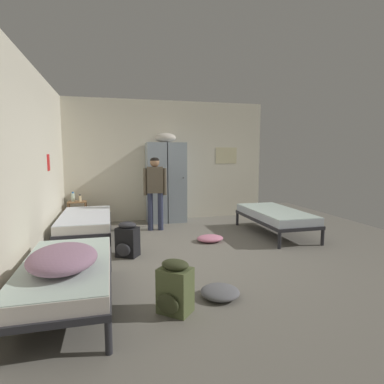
{
  "coord_description": "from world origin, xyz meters",
  "views": [
    {
      "loc": [
        -1.33,
        -4.92,
        1.61
      ],
      "look_at": [
        0.0,
        0.26,
        0.95
      ],
      "focal_mm": 29.62,
      "sensor_mm": 36.0,
      "label": 1
    }
  ],
  "objects_px": {
    "person_traveler": "(155,187)",
    "lotion_bottle": "(80,198)",
    "bed_left_front": "(67,272)",
    "bedding_heap": "(63,258)",
    "backpack_olive": "(175,288)",
    "clothes_pile_pink": "(210,238)",
    "locker_bank": "(166,181)",
    "water_bottle": "(73,197)",
    "bed_left_rear": "(86,220)",
    "bed_right": "(275,215)",
    "clothes_pile_grey": "(220,292)",
    "backpack_black": "(127,240)",
    "shelf_unit": "(77,212)"
  },
  "relations": [
    {
      "from": "lotion_bottle",
      "to": "water_bottle",
      "type": "bearing_deg",
      "value": 158.2
    },
    {
      "from": "bedding_heap",
      "to": "lotion_bottle",
      "type": "height_order",
      "value": "lotion_bottle"
    },
    {
      "from": "backpack_olive",
      "to": "backpack_black",
      "type": "xyz_separation_m",
      "value": [
        -0.37,
        1.91,
        0.0
      ]
    },
    {
      "from": "bed_right",
      "to": "backpack_olive",
      "type": "height_order",
      "value": "backpack_olive"
    },
    {
      "from": "backpack_black",
      "to": "clothes_pile_pink",
      "type": "distance_m",
      "value": 1.6
    },
    {
      "from": "bed_right",
      "to": "water_bottle",
      "type": "bearing_deg",
      "value": 157.75
    },
    {
      "from": "bed_right",
      "to": "clothes_pile_grey",
      "type": "bearing_deg",
      "value": -129.96
    },
    {
      "from": "bed_right",
      "to": "clothes_pile_pink",
      "type": "xyz_separation_m",
      "value": [
        -1.42,
        -0.2,
        -0.32
      ]
    },
    {
      "from": "shelf_unit",
      "to": "lotion_bottle",
      "type": "distance_m",
      "value": 0.31
    },
    {
      "from": "bed_right",
      "to": "backpack_olive",
      "type": "bearing_deg",
      "value": -134.57
    },
    {
      "from": "water_bottle",
      "to": "clothes_pile_grey",
      "type": "distance_m",
      "value": 4.49
    },
    {
      "from": "bed_left_front",
      "to": "clothes_pile_pink",
      "type": "bearing_deg",
      "value": 42.18
    },
    {
      "from": "lotion_bottle",
      "to": "shelf_unit",
      "type": "bearing_deg",
      "value": 150.26
    },
    {
      "from": "person_traveler",
      "to": "lotion_bottle",
      "type": "xyz_separation_m",
      "value": [
        -1.54,
        0.63,
        -0.28
      ]
    },
    {
      "from": "lotion_bottle",
      "to": "clothes_pile_pink",
      "type": "xyz_separation_m",
      "value": [
        2.38,
        -1.76,
        -0.58
      ]
    },
    {
      "from": "bed_left_rear",
      "to": "bed_right",
      "type": "height_order",
      "value": "same"
    },
    {
      "from": "lotion_bottle",
      "to": "clothes_pile_grey",
      "type": "xyz_separation_m",
      "value": [
        1.81,
        -3.94,
        -0.58
      ]
    },
    {
      "from": "person_traveler",
      "to": "water_bottle",
      "type": "height_order",
      "value": "person_traveler"
    },
    {
      "from": "locker_bank",
      "to": "bed_left_front",
      "type": "xyz_separation_m",
      "value": [
        -1.72,
        -3.9,
        -0.59
      ]
    },
    {
      "from": "lotion_bottle",
      "to": "backpack_black",
      "type": "bearing_deg",
      "value": -68.66
    },
    {
      "from": "locker_bank",
      "to": "water_bottle",
      "type": "xyz_separation_m",
      "value": [
        -2.05,
        -0.08,
        -0.31
      ]
    },
    {
      "from": "bedding_heap",
      "to": "water_bottle",
      "type": "height_order",
      "value": "water_bottle"
    },
    {
      "from": "shelf_unit",
      "to": "locker_bank",
      "type": "bearing_deg",
      "value": 3.03
    },
    {
      "from": "bed_left_rear",
      "to": "bedding_heap",
      "type": "xyz_separation_m",
      "value": [
        0.0,
        -2.87,
        0.22
      ]
    },
    {
      "from": "bed_left_front",
      "to": "bedding_heap",
      "type": "height_order",
      "value": "bedding_heap"
    },
    {
      "from": "locker_bank",
      "to": "backpack_black",
      "type": "height_order",
      "value": "locker_bank"
    },
    {
      "from": "locker_bank",
      "to": "person_traveler",
      "type": "height_order",
      "value": "locker_bank"
    },
    {
      "from": "bed_left_front",
      "to": "clothes_pile_pink",
      "type": "xyz_separation_m",
      "value": [
        2.2,
        2.0,
        -0.32
      ]
    },
    {
      "from": "bed_left_front",
      "to": "bed_right",
      "type": "height_order",
      "value": "same"
    },
    {
      "from": "shelf_unit",
      "to": "water_bottle",
      "type": "relative_size",
      "value": 2.71
    },
    {
      "from": "lotion_bottle",
      "to": "locker_bank",
      "type": "bearing_deg",
      "value": 4.34
    },
    {
      "from": "backpack_olive",
      "to": "clothes_pile_pink",
      "type": "distance_m",
      "value": 2.66
    },
    {
      "from": "shelf_unit",
      "to": "bed_left_front",
      "type": "height_order",
      "value": "shelf_unit"
    },
    {
      "from": "water_bottle",
      "to": "lotion_bottle",
      "type": "xyz_separation_m",
      "value": [
        0.15,
        -0.06,
        -0.02
      ]
    },
    {
      "from": "bed_right",
      "to": "bedding_heap",
      "type": "distance_m",
      "value": 4.36
    },
    {
      "from": "bed_left_front",
      "to": "bedding_heap",
      "type": "xyz_separation_m",
      "value": [
        0.0,
        -0.23,
        0.22
      ]
    },
    {
      "from": "bed_left_rear",
      "to": "clothes_pile_pink",
      "type": "distance_m",
      "value": 2.32
    },
    {
      "from": "bedding_heap",
      "to": "backpack_olive",
      "type": "height_order",
      "value": "bedding_heap"
    },
    {
      "from": "bed_left_rear",
      "to": "lotion_bottle",
      "type": "relative_size",
      "value": 11.97
    },
    {
      "from": "water_bottle",
      "to": "clothes_pile_grey",
      "type": "xyz_separation_m",
      "value": [
        1.96,
        -4.0,
        -0.61
      ]
    },
    {
      "from": "clothes_pile_pink",
      "to": "person_traveler",
      "type": "bearing_deg",
      "value": 126.86
    },
    {
      "from": "bedding_heap",
      "to": "lotion_bottle",
      "type": "distance_m",
      "value": 3.99
    },
    {
      "from": "locker_bank",
      "to": "water_bottle",
      "type": "relative_size",
      "value": 9.84
    },
    {
      "from": "lotion_bottle",
      "to": "backpack_olive",
      "type": "distance_m",
      "value": 4.35
    },
    {
      "from": "locker_bank",
      "to": "person_traveler",
      "type": "relative_size",
      "value": 1.36
    },
    {
      "from": "water_bottle",
      "to": "shelf_unit",
      "type": "bearing_deg",
      "value": -14.04
    },
    {
      "from": "bed_left_front",
      "to": "bed_left_rear",
      "type": "bearing_deg",
      "value": 90.0
    },
    {
      "from": "water_bottle",
      "to": "clothes_pile_grey",
      "type": "relative_size",
      "value": 0.47
    },
    {
      "from": "locker_bank",
      "to": "clothes_pile_grey",
      "type": "height_order",
      "value": "locker_bank"
    },
    {
      "from": "bed_left_front",
      "to": "bedding_heap",
      "type": "bearing_deg",
      "value": -89.13
    }
  ]
}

